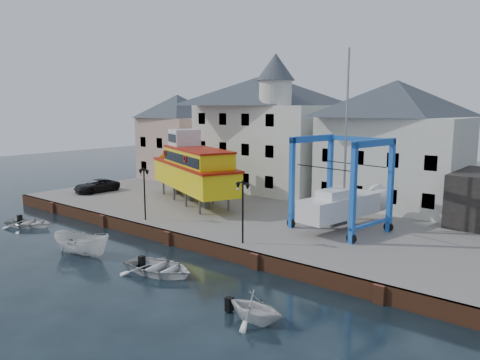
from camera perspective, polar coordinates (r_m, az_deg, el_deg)
The scene contains 15 objects.
ground at distance 34.70m, azimuth -8.73°, elevation -7.79°, with size 140.00×140.00×0.00m, color black.
hardstanding at distance 42.43m, azimuth 2.39°, elevation -3.87°, with size 44.00×22.00×1.00m, color #67625D.
quay_wall at distance 34.63m, azimuth -8.62°, elevation -6.97°, with size 44.00×0.47×1.00m.
building_pink at distance 58.77m, azimuth -7.55°, elevation 5.26°, with size 8.00×7.00×10.30m.
building_white_main at distance 50.25m, azimuth 3.10°, elevation 6.04°, with size 14.00×8.30×14.00m.
building_white_right at distance 44.12m, azimuth 18.28°, elevation 4.20°, with size 12.00×8.00×11.20m.
lamp_post_left at distance 37.51m, azimuth -11.60°, elevation -0.05°, with size 1.12×0.32×4.20m.
lamp_post_right at distance 30.49m, azimuth 0.34°, elevation -1.96°, with size 1.12×0.32×4.20m.
tour_boat at distance 44.44m, azimuth -6.09°, elevation 1.49°, with size 15.60×9.60×6.72m.
travel_lift at distance 35.40m, azimuth 12.83°, elevation -2.28°, with size 6.77×8.85×13.00m.
van at distance 51.34m, azimuth -17.09°, elevation -0.67°, with size 2.19×4.74×1.32m, color black.
motorboat_a at distance 33.81m, azimuth -18.62°, elevation -8.64°, with size 1.73×4.59×1.77m, color white.
motorboat_b at distance 29.17m, azimuth -9.85°, elevation -11.14°, with size 3.39×4.74×0.98m, color white.
motorboat_c at distance 22.92m, azimuth 1.85°, elevation -16.84°, with size 2.58×2.99×1.58m, color white.
motorboat_d at distance 43.02m, azimuth -24.30°, elevation -5.19°, with size 2.97×4.15×0.86m, color white.
Camera 1 is at (24.86, -22.03, 10.04)m, focal length 35.00 mm.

